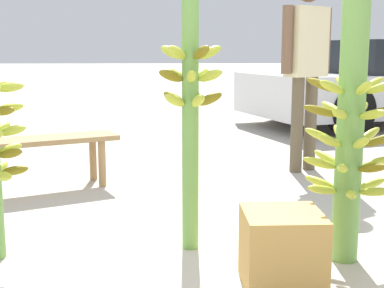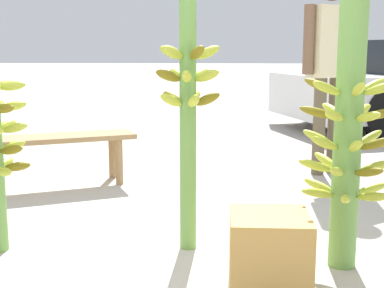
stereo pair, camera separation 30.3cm
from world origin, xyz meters
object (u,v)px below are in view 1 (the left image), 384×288
banana_stalk_right (350,127)px  vendor_person (306,54)px  market_bench (15,148)px  banana_stalk_center (190,95)px  produce_crate (282,250)px

banana_stalk_right → vendor_person: size_ratio=0.84×
banana_stalk_right → market_bench: bearing=145.7°
vendor_person → banana_stalk_center: bearing=26.7°
banana_stalk_center → vendor_person: (1.11, 1.90, 0.20)m
market_bench → banana_stalk_right: bearing=-59.3°
banana_stalk_center → produce_crate: (0.41, -0.51, -0.68)m
banana_stalk_center → produce_crate: size_ratio=4.53×
banana_stalk_center → market_bench: 1.86m
banana_stalk_center → market_bench: bearing=136.5°
banana_stalk_center → vendor_person: size_ratio=0.94×
market_bench → produce_crate: market_bench is taller
banana_stalk_center → banana_stalk_right: banana_stalk_center is taller
banana_stalk_center → market_bench: banana_stalk_center is taller
banana_stalk_right → produce_crate: bearing=-142.4°
banana_stalk_right → market_bench: size_ratio=0.92×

